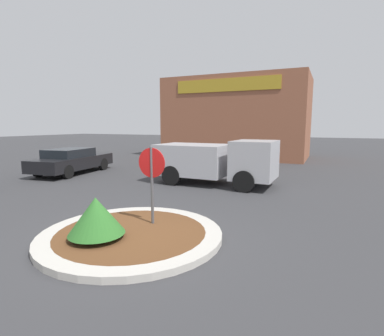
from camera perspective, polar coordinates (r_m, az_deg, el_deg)
ground_plane at (r=7.15m, az=-11.39°, el=-12.85°), size 120.00×120.00×0.00m
traffic_island at (r=7.12m, az=-11.41°, el=-12.32°), size 4.11×4.11×0.14m
stop_sign at (r=7.28m, az=-7.66°, el=-0.93°), size 0.72×0.07×2.03m
island_shrub at (r=6.72m, az=-17.80°, el=-8.62°), size 1.19×1.19×0.90m
utility_truck at (r=12.84m, az=4.38°, el=1.50°), size 5.10×2.26×1.92m
storefront_building at (r=24.47m, az=8.65°, el=9.34°), size 10.70×6.07×6.11m
parked_sedan_black at (r=16.97m, az=-21.89°, el=1.35°), size 2.50×4.97×1.32m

